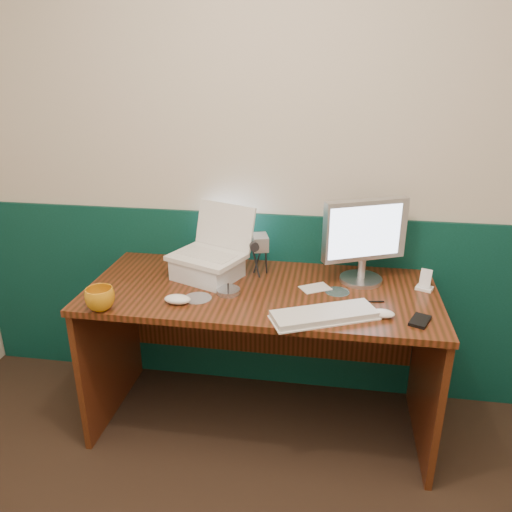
% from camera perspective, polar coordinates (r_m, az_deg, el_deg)
% --- Properties ---
extents(back_wall, '(3.50, 0.04, 2.50)m').
position_cam_1_polar(back_wall, '(2.48, 3.45, 10.30)').
color(back_wall, beige).
rests_on(back_wall, ground).
extents(wainscot, '(3.48, 0.02, 1.00)m').
position_cam_1_polar(wainscot, '(2.72, 3.07, -5.45)').
color(wainscot, '#073227').
rests_on(wainscot, ground).
extents(desk, '(1.60, 0.70, 0.75)m').
position_cam_1_polar(desk, '(2.48, 0.56, -11.62)').
color(desk, '#321B09').
rests_on(desk, ground).
extents(laptop_riser, '(0.35, 0.33, 0.10)m').
position_cam_1_polar(laptop_riser, '(2.40, -5.58, -1.43)').
color(laptop_riser, silver).
rests_on(laptop_riser, desk).
extents(laptop, '(0.40, 0.36, 0.27)m').
position_cam_1_polar(laptop, '(2.34, -5.74, 2.74)').
color(laptop, white).
rests_on(laptop, laptop_riser).
extents(monitor, '(0.41, 0.27, 0.40)m').
position_cam_1_polar(monitor, '(2.36, 12.23, 1.62)').
color(monitor, silver).
rests_on(monitor, desk).
extents(keyboard, '(0.45, 0.31, 0.02)m').
position_cam_1_polar(keyboard, '(2.06, 7.80, -6.76)').
color(keyboard, silver).
rests_on(keyboard, desk).
extents(mouse_right, '(0.10, 0.07, 0.03)m').
position_cam_1_polar(mouse_right, '(2.11, 14.27, -6.38)').
color(mouse_right, white).
rests_on(mouse_right, desk).
extents(mouse_left, '(0.12, 0.07, 0.04)m').
position_cam_1_polar(mouse_left, '(2.18, -8.95, -4.90)').
color(mouse_left, white).
rests_on(mouse_left, desk).
extents(mug, '(0.16, 0.16, 0.10)m').
position_cam_1_polar(mug, '(2.19, -17.40, -4.70)').
color(mug, '#C87F12').
rests_on(mug, desk).
extents(camcorder, '(0.13, 0.15, 0.20)m').
position_cam_1_polar(camcorder, '(2.41, 0.47, 0.11)').
color(camcorder, '#A4A5A9').
rests_on(camcorder, desk).
extents(cd_spindle, '(0.11, 0.11, 0.02)m').
position_cam_1_polar(cd_spindle, '(2.25, -3.19, -4.04)').
color(cd_spindle, '#B1B7C2').
rests_on(cd_spindle, desk).
extents(cd_loose_a, '(0.13, 0.13, 0.00)m').
position_cam_1_polar(cd_loose_a, '(2.22, -6.70, -4.80)').
color(cd_loose_a, '#B3B7C4').
rests_on(cd_loose_a, desk).
extents(cd_loose_b, '(0.11, 0.11, 0.00)m').
position_cam_1_polar(cd_loose_b, '(2.30, 9.27, -4.05)').
color(cd_loose_b, silver).
rests_on(cd_loose_b, desk).
extents(pen, '(0.12, 0.03, 0.01)m').
position_cam_1_polar(pen, '(2.23, 12.87, -5.11)').
color(pen, black).
rests_on(pen, desk).
extents(papers, '(0.16, 0.15, 0.00)m').
position_cam_1_polar(papers, '(2.32, 6.77, -3.65)').
color(papers, white).
rests_on(papers, desk).
extents(dock, '(0.09, 0.08, 0.01)m').
position_cam_1_polar(dock, '(2.41, 18.68, -3.50)').
color(dock, white).
rests_on(dock, desk).
extents(music_player, '(0.06, 0.04, 0.09)m').
position_cam_1_polar(music_player, '(2.39, 18.82, -2.42)').
color(music_player, white).
rests_on(music_player, dock).
extents(pda, '(0.10, 0.13, 0.01)m').
position_cam_1_polar(pda, '(2.12, 18.23, -7.03)').
color(pda, black).
rests_on(pda, desk).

